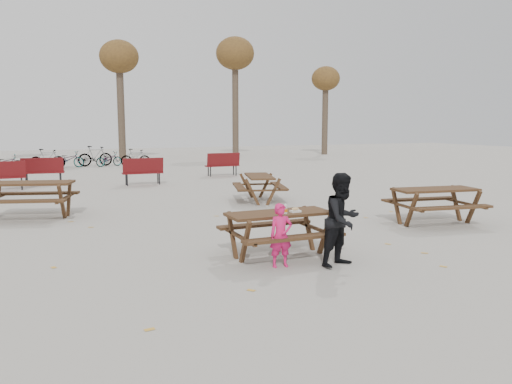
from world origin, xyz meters
name	(u,v)px	position (x,y,z in m)	size (l,w,h in m)	color
ground	(279,256)	(0.00, 0.00, 0.00)	(80.00, 80.00, 0.00)	gray
main_picnic_table	(279,223)	(0.00, 0.00, 0.59)	(1.80, 1.45, 0.78)	#341F13
food_tray	(295,211)	(0.25, -0.12, 0.79)	(0.18, 0.11, 0.04)	white
bread_roll	(295,209)	(0.25, -0.12, 0.83)	(0.14, 0.06, 0.05)	tan
soda_bottle	(285,210)	(0.03, -0.18, 0.85)	(0.07, 0.07, 0.17)	silver
child	(281,235)	(-0.26, -0.61, 0.52)	(0.38, 0.25, 1.03)	#D91B60
adult	(343,220)	(0.68, -0.94, 0.76)	(0.74, 0.57, 1.51)	black
picnic_table_east	(435,206)	(4.54, 1.14, 0.41)	(1.91, 1.54, 0.82)	#341F13
picnic_table_north	(29,200)	(-4.05, 5.62, 0.44)	(2.05, 1.66, 0.88)	#341F13
picnic_table_far	(259,188)	(2.19, 5.83, 0.39)	(1.80, 1.45, 0.77)	#341F13
park_bench_row	(110,170)	(-1.32, 12.21, 0.52)	(10.19, 2.41, 1.03)	maroon
bicycle_row	(77,159)	(-1.99, 20.03, 0.47)	(7.88, 2.41, 1.10)	black
tree_row	(116,61)	(0.90, 25.15, 6.19)	(32.17, 3.52, 8.26)	#382B21
fallen_leaves	(250,226)	(0.50, 2.50, 0.00)	(11.00, 11.00, 0.01)	gold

